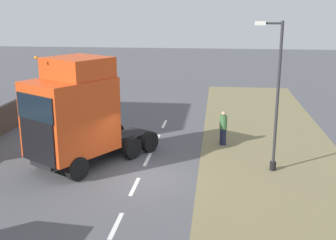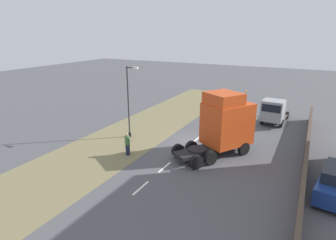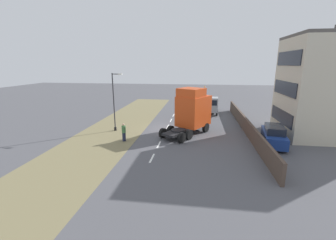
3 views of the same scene
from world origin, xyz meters
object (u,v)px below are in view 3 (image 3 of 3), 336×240
Objects in this scene: flatbed_truck at (211,105)px; lorry_cab at (192,111)px; parked_car at (274,135)px; lamp_post at (115,104)px; pedestrian at (124,132)px.

lorry_cab is at bearing 79.58° from flatbed_truck.
parked_car is 0.77× the size of lamp_post.
lorry_cab is 1.02× the size of lamp_post.
lorry_cab is 3.62× the size of pedestrian.
parked_car is (7.80, -3.12, -1.55)m from lorry_cab.
lamp_post is at bearing -179.32° from parked_car.
parked_car is at bearing 9.54° from lorry_cab.
pedestrian is at bearing -58.41° from lamp_post.
lorry_cab is at bearing 3.88° from lamp_post.
lamp_post is (-8.68, -0.59, 0.60)m from lorry_cab.
lamp_post reaches higher than flatbed_truck.
flatbed_truck reaches higher than pedestrian.
pedestrian is at bearing 60.33° from flatbed_truck.
parked_car is 16.81m from lamp_post.
flatbed_truck is 15.10m from lamp_post.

